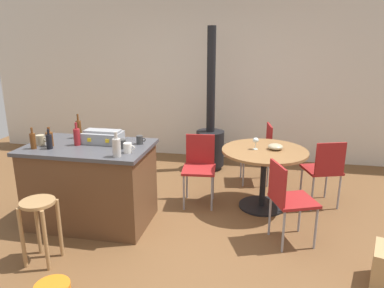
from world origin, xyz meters
name	(u,v)px	position (x,y,z in m)	size (l,w,h in m)	color
ground_plane	(172,228)	(0.00, 0.00, 0.00)	(8.80, 8.80, 0.00)	brown
back_wall	(210,79)	(0.00, 2.67, 1.35)	(8.00, 0.10, 2.70)	beige
kitchen_island	(91,184)	(-0.92, -0.03, 0.46)	(1.35, 0.84, 0.91)	brown
wooden_stool	(40,218)	(-1.03, -0.85, 0.45)	(0.31, 0.31, 0.62)	#A37A4C
dining_table	(264,164)	(0.96, 0.73, 0.57)	(1.02, 1.02, 0.74)	black
folding_chair_near	(199,164)	(0.17, 0.73, 0.51)	(0.44, 0.44, 0.86)	maroon
folding_chair_far	(288,197)	(1.21, -0.05, 0.51)	(0.52, 0.52, 0.86)	maroon
folding_chair_left	(324,168)	(1.68, 0.90, 0.51)	(0.50, 0.50, 0.86)	maroon
folding_chair_right	(260,149)	(0.90, 1.55, 0.51)	(0.46, 0.46, 0.86)	maroon
wood_stove	(210,137)	(0.12, 1.99, 0.52)	(0.44, 0.45, 2.19)	black
toolbox	(103,137)	(-0.80, 0.10, 0.98)	(0.42, 0.25, 0.15)	gray
bottle_0	(33,141)	(-1.42, -0.25, 1.00)	(0.06, 0.06, 0.23)	#603314
bottle_1	(79,129)	(-1.16, 0.24, 1.02)	(0.06, 0.06, 0.28)	#603314
bottle_2	(77,137)	(-1.03, -0.04, 1.01)	(0.07, 0.07, 0.25)	maroon
bottle_3	(117,147)	(-0.46, -0.33, 1.01)	(0.08, 0.08, 0.25)	#B7B2AD
bottle_4	(49,141)	(-1.25, -0.22, 0.99)	(0.06, 0.06, 0.21)	black
bottle_5	(50,139)	(-1.30, -0.14, 0.99)	(0.08, 0.08, 0.21)	#603314
cup_0	(128,148)	(-0.40, -0.19, 0.96)	(0.12, 0.08, 0.10)	white
cup_1	(140,140)	(-0.39, 0.14, 0.96)	(0.11, 0.07, 0.09)	#383838
cup_2	(41,140)	(-1.43, -0.11, 0.96)	(0.13, 0.09, 0.11)	tan
cup_3	(122,144)	(-0.51, -0.06, 0.96)	(0.12, 0.09, 0.10)	#383838
wine_glass	(256,141)	(0.85, 0.74, 0.85)	(0.07, 0.07, 0.14)	silver
serving_bowl	(275,147)	(1.08, 0.77, 0.78)	(0.18, 0.18, 0.07)	tan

